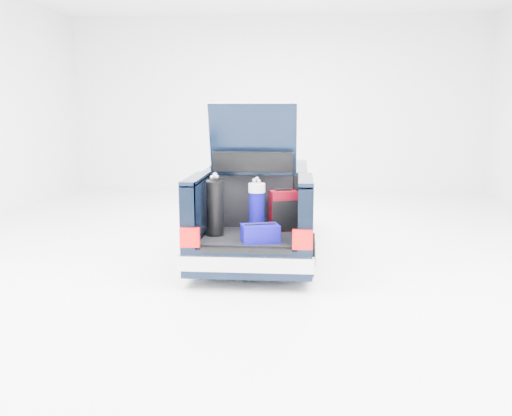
# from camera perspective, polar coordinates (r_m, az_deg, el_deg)

# --- Properties ---
(ground) EXTENTS (14.00, 14.00, 0.00)m
(ground) POSITION_cam_1_polar(r_m,az_deg,el_deg) (9.32, 0.25, -4.42)
(ground) COLOR white
(ground) RESTS_ON ground
(car) EXTENTS (1.87, 4.65, 2.47)m
(car) POSITION_cam_1_polar(r_m,az_deg,el_deg) (9.28, 0.31, -0.23)
(car) COLOR black
(car) RESTS_ON ground
(red_suitcase) EXTENTS (0.43, 0.36, 0.63)m
(red_suitcase) POSITION_cam_1_polar(r_m,az_deg,el_deg) (8.02, 2.88, -0.30)
(red_suitcase) COLOR #62030E
(red_suitcase) RESTS_ON car
(black_golf_bag) EXTENTS (0.32, 0.36, 0.89)m
(black_golf_bag) POSITION_cam_1_polar(r_m,az_deg,el_deg) (7.69, -4.34, 0.02)
(black_golf_bag) COLOR black
(black_golf_bag) RESTS_ON car
(blue_golf_bag) EXTENTS (0.30, 0.30, 0.82)m
(blue_golf_bag) POSITION_cam_1_polar(r_m,az_deg,el_deg) (7.90, 0.09, 0.08)
(blue_golf_bag) COLOR black
(blue_golf_bag) RESTS_ON car
(blue_duffel) EXTENTS (0.57, 0.45, 0.26)m
(blue_duffel) POSITION_cam_1_polar(r_m,az_deg,el_deg) (7.36, 0.44, -2.67)
(blue_duffel) COLOR #0A046E
(blue_duffel) RESTS_ON car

